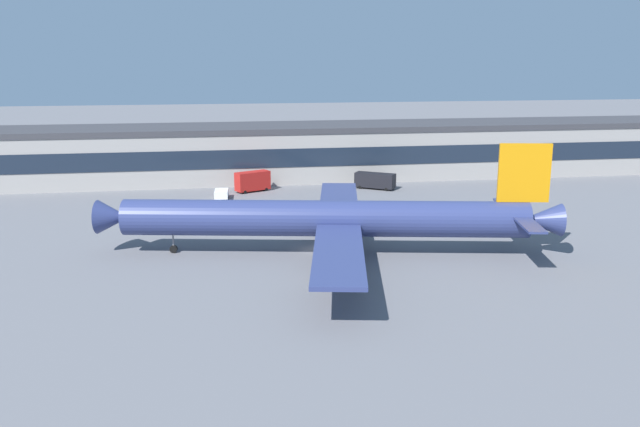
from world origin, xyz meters
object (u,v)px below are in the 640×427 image
at_px(airliner, 331,219).
at_px(fuel_truck, 374,180).
at_px(pushback_tractor, 221,194).
at_px(catering_truck, 252,181).

bearing_deg(airliner, fuel_truck, 69.13).
distance_m(airliner, fuel_truck, 49.11).
xyz_separation_m(airliner, pushback_tractor, (-14.65, 40.68, -4.16)).
bearing_deg(pushback_tractor, fuel_truck, 9.03).
xyz_separation_m(catering_truck, pushback_tractor, (-6.41, -6.22, -1.24)).
xyz_separation_m(fuel_truck, catering_truck, (-25.69, 1.12, 0.41)).
height_order(airliner, catering_truck, airliner).
bearing_deg(pushback_tractor, airliner, -70.19).
bearing_deg(airliner, catering_truck, 99.96).
height_order(fuel_truck, catering_truck, catering_truck).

